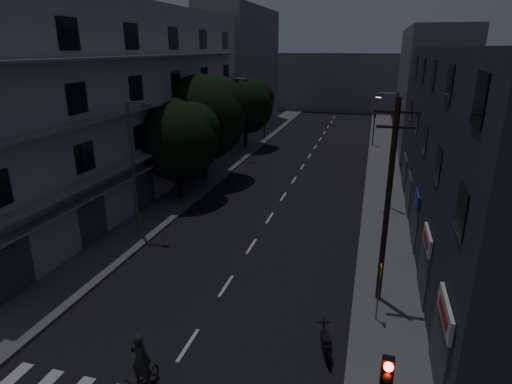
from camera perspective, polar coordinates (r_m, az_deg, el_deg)
The scene contains 21 objects.
ground at distance 37.77m, azimuth 5.22°, elevation 1.82°, with size 160.00×160.00×0.00m, color black.
sidewalk_left at distance 39.67m, azimuth -5.50°, elevation 2.76°, with size 3.00×90.00×0.15m, color #565659.
sidewalk_right at distance 37.26m, azimuth 16.64°, elevation 0.97°, with size 3.00×90.00×0.15m, color #565659.
lane_markings at distance 43.71m, azimuth 6.70°, elevation 4.13°, with size 0.15×60.50×0.01m.
building_left at distance 34.12m, azimuth -17.32°, elevation 11.26°, with size 7.00×36.00×14.00m.
building_right at distance 25.86m, azimuth 27.97°, elevation 4.35°, with size 6.19×28.00×11.00m.
building_far_left at distance 61.44m, azimuth -2.00°, elevation 16.00°, with size 6.00×20.00×16.00m, color slate.
building_far_right at distance 53.11m, azimuth 22.10°, elevation 12.63°, with size 6.00×20.00×13.00m, color slate.
building_far_end at distance 81.06m, azimuth 11.25°, elevation 14.22°, with size 24.00×8.00×10.00m, color slate.
tree_near at distance 31.86m, azimuth -10.27°, elevation 7.09°, with size 5.86×5.86×7.23m.
tree_mid at distance 36.52m, azimuth -6.99°, elevation 10.25°, with size 7.13×7.13×8.78m.
tree_far at distance 48.75m, azimuth -1.36°, elevation 11.71°, with size 6.22×6.22×7.69m.
traffic_signal_far_right at distance 51.10m, azimuth 15.52°, elevation 9.25°, with size 0.28×0.37×4.10m.
traffic_signal_far_left at distance 52.90m, azimuth 1.11°, elevation 10.23°, with size 0.28×0.37×4.10m.
street_lamp_left_near at distance 26.01m, azimuth -15.93°, elevation 3.87°, with size 1.51×0.25×8.00m.
street_lamp_right at distance 30.78m, azimuth 17.51°, elevation 5.97°, with size 1.51×0.25×8.00m.
street_lamp_left_far at distance 43.40m, azimuth -2.77°, elevation 10.32°, with size 1.51×0.25×8.00m.
utility_pole at distance 18.80m, azimuth 17.19°, elevation -1.04°, with size 1.80×0.24×9.00m.
bus_stop_sign at distance 18.46m, azimuth 16.15°, elevation -11.52°, with size 0.06×0.35×2.52m.
motorcycle at distance 17.10m, azimuth 9.30°, elevation -19.44°, with size 0.74×1.77×1.17m.
cyclist at distance 15.60m, azimuth -14.92°, elevation -22.59°, with size 0.76×1.94×2.42m.
Camera 1 is at (6.19, -10.60, 10.97)m, focal length 30.00 mm.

